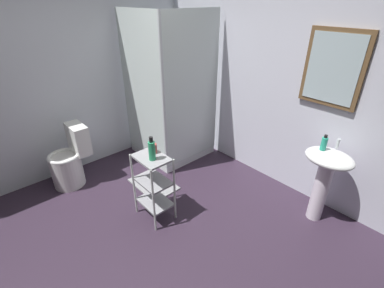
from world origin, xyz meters
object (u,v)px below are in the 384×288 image
at_px(shower_stall, 170,127).
at_px(storage_cart, 153,182).
at_px(body_wash_bottle_green, 152,150).
at_px(hand_soap_bottle, 324,143).
at_px(bath_mat, 153,184).
at_px(pedestal_sink, 325,172).
at_px(rinse_cup, 153,148).
at_px(toilet, 70,161).

xyz_separation_m(shower_stall, storage_cart, (0.89, -0.92, -0.03)).
xyz_separation_m(storage_cart, body_wash_bottle_green, (0.04, -0.02, 0.41)).
xyz_separation_m(shower_stall, hand_soap_bottle, (1.98, 0.33, 0.42)).
distance_m(hand_soap_bottle, bath_mat, 2.02).
bearing_deg(storage_cart, hand_soap_bottle, 48.83).
height_order(pedestal_sink, rinse_cup, rinse_cup).
relative_size(pedestal_sink, bath_mat, 1.35).
xyz_separation_m(toilet, storage_cart, (1.19, 0.43, 0.12)).
height_order(rinse_cup, bath_mat, rinse_cup).
distance_m(pedestal_sink, rinse_cup, 1.72).
bearing_deg(storage_cart, bath_mat, 148.08).
height_order(storage_cart, rinse_cup, rinse_cup).
xyz_separation_m(shower_stall, pedestal_sink, (2.06, 0.34, 0.12)).
xyz_separation_m(hand_soap_bottle, rinse_cup, (-1.15, -1.18, -0.09)).
relative_size(shower_stall, bath_mat, 3.33).
xyz_separation_m(storage_cart, rinse_cup, (-0.06, 0.07, 0.35)).
height_order(pedestal_sink, body_wash_bottle_green, body_wash_bottle_green).
relative_size(body_wash_bottle_green, bath_mat, 0.40).
height_order(pedestal_sink, bath_mat, pedestal_sink).
bearing_deg(storage_cart, pedestal_sink, 47.07).
height_order(toilet, rinse_cup, rinse_cup).
distance_m(shower_stall, toilet, 1.39).
relative_size(shower_stall, pedestal_sink, 2.47).
bearing_deg(hand_soap_bottle, bath_mat, -148.32).
relative_size(storage_cart, body_wash_bottle_green, 3.08).
distance_m(toilet, storage_cart, 1.27).
height_order(hand_soap_bottle, rinse_cup, hand_soap_bottle).
distance_m(shower_stall, bath_mat, 0.89).
bearing_deg(body_wash_bottle_green, bath_mat, 149.06).
bearing_deg(toilet, shower_stall, 77.70).
bearing_deg(bath_mat, storage_cart, -31.92).
xyz_separation_m(shower_stall, bath_mat, (0.43, -0.63, -0.45)).
bearing_deg(body_wash_bottle_green, pedestal_sink, 48.55).
relative_size(toilet, bath_mat, 1.27).
bearing_deg(rinse_cup, hand_soap_bottle, 45.85).
relative_size(pedestal_sink, hand_soap_bottle, 5.14).
distance_m(pedestal_sink, hand_soap_bottle, 0.31).
bearing_deg(pedestal_sink, shower_stall, -170.65).
relative_size(hand_soap_bottle, body_wash_bottle_green, 0.66).
bearing_deg(bath_mat, rinse_cup, -28.66).
distance_m(pedestal_sink, toilet, 2.91).
xyz_separation_m(storage_cart, bath_mat, (-0.46, 0.29, -0.43)).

